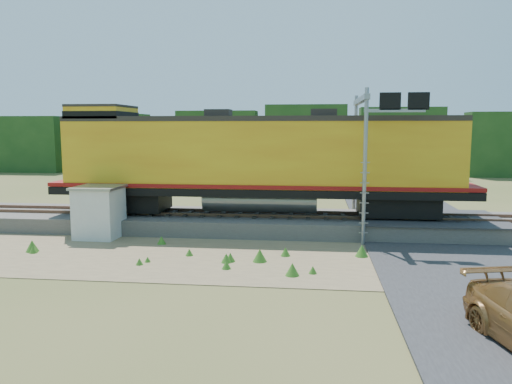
# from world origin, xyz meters

# --- Properties ---
(ground) EXTENTS (140.00, 140.00, 0.00)m
(ground) POSITION_xyz_m (0.00, 0.00, 0.00)
(ground) COLOR #475123
(ground) RESTS_ON ground
(ballast) EXTENTS (70.00, 5.00, 0.80)m
(ballast) POSITION_xyz_m (0.00, 6.00, 0.40)
(ballast) COLOR slate
(ballast) RESTS_ON ground
(rails) EXTENTS (70.00, 1.54, 0.16)m
(rails) POSITION_xyz_m (0.00, 6.00, 0.88)
(rails) COLOR brown
(rails) RESTS_ON ballast
(dirt_shoulder) EXTENTS (26.00, 8.00, 0.03)m
(dirt_shoulder) POSITION_xyz_m (-2.00, 0.50, 0.01)
(dirt_shoulder) COLOR #8C7754
(dirt_shoulder) RESTS_ON ground
(road) EXTENTS (7.00, 66.00, 0.86)m
(road) POSITION_xyz_m (7.00, 0.74, 0.09)
(road) COLOR #38383A
(road) RESTS_ON ground
(tree_line_north) EXTENTS (130.00, 3.00, 6.50)m
(tree_line_north) POSITION_xyz_m (0.00, 38.00, 3.07)
(tree_line_north) COLOR #1B3E16
(tree_line_north) RESTS_ON ground
(weed_clumps) EXTENTS (15.00, 6.20, 0.56)m
(weed_clumps) POSITION_xyz_m (-3.50, 0.10, 0.00)
(weed_clumps) COLOR #397321
(weed_clumps) RESTS_ON ground
(locomotive) EXTENTS (21.53, 3.28, 5.55)m
(locomotive) POSITION_xyz_m (-1.93, 6.00, 3.70)
(locomotive) COLOR black
(locomotive) RESTS_ON rails
(shed) EXTENTS (2.19, 2.19, 2.54)m
(shed) POSITION_xyz_m (-9.16, 3.23, 1.29)
(shed) COLOR silver
(shed) RESTS_ON ground
(signal_gantry) EXTENTS (2.81, 6.20, 7.10)m
(signal_gantry) POSITION_xyz_m (3.80, 5.33, 5.32)
(signal_gantry) COLOR gray
(signal_gantry) RESTS_ON ground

